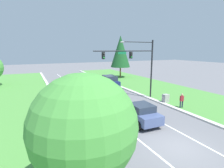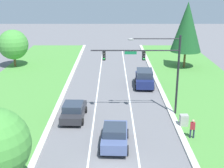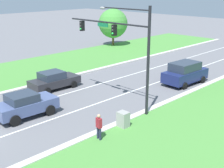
# 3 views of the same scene
# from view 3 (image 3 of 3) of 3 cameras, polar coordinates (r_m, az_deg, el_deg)

# --- Properties ---
(traffic_signal_mast) EXTENTS (8.15, 0.41, 7.63)m
(traffic_signal_mast) POSITION_cam_3_polar(r_m,az_deg,el_deg) (22.61, 1.96, 8.01)
(traffic_signal_mast) COLOR black
(traffic_signal_mast) RESTS_ON ground_plane
(navy_suv) EXTENTS (2.46, 4.81, 2.08)m
(navy_suv) POSITION_cam_3_polar(r_m,az_deg,el_deg) (30.04, 13.20, 2.00)
(navy_suv) COLOR navy
(navy_suv) RESTS_ON ground_plane
(charcoal_sedan) EXTENTS (2.24, 4.55, 1.60)m
(charcoal_sedan) POSITION_cam_3_polar(r_m,az_deg,el_deg) (28.32, -10.57, 0.70)
(charcoal_sedan) COLOR #28282D
(charcoal_sedan) RESTS_ON ground_plane
(slate_blue_sedan) EXTENTS (2.28, 4.41, 1.74)m
(slate_blue_sedan) POSITION_cam_3_polar(r_m,az_deg,el_deg) (22.70, -15.59, -3.67)
(slate_blue_sedan) COLOR #475684
(slate_blue_sedan) RESTS_ON ground_plane
(utility_cabinet) EXTENTS (0.70, 0.60, 1.09)m
(utility_cabinet) POSITION_cam_3_polar(r_m,az_deg,el_deg) (20.35, 2.05, -6.58)
(utility_cabinet) COLOR #9E9E99
(utility_cabinet) RESTS_ON ground_plane
(pedestrian) EXTENTS (0.41, 0.29, 1.69)m
(pedestrian) POSITION_cam_3_polar(r_m,az_deg,el_deg) (18.60, -2.41, -7.68)
(pedestrian) COLOR #232842
(pedestrian) RESTS_ON ground_plane
(oak_near_left_tree) EXTENTS (4.40, 4.40, 5.60)m
(oak_near_left_tree) POSITION_cam_3_polar(r_m,az_deg,el_deg) (48.11, 0.20, 11.01)
(oak_near_left_tree) COLOR brown
(oak_near_left_tree) RESTS_ON ground_plane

